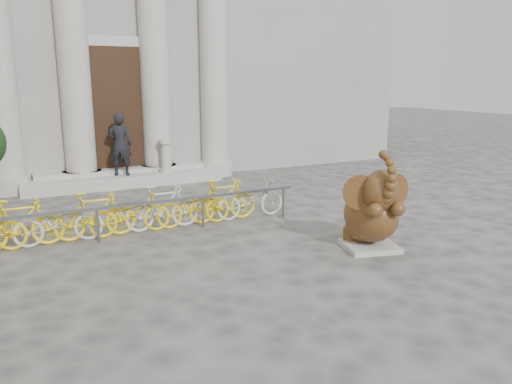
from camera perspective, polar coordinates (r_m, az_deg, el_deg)
name	(u,v)px	position (r m, az deg, el deg)	size (l,w,h in m)	color
ground	(268,303)	(7.53, 1.40, -12.57)	(80.00, 80.00, 0.00)	#474442
classical_building	(84,5)	(21.35, -19.08, 19.52)	(22.00, 10.70, 12.00)	gray
entrance_steps	(125,180)	(16.02, -14.74, 1.37)	(6.00, 1.20, 0.36)	#A8A59E
elephant_statue	(372,213)	(9.79, 13.13, -2.40)	(1.29, 1.55, 1.97)	#A8A59E
bike_rack	(95,215)	(10.76, -17.90, -2.53)	(9.02, 0.53, 1.00)	slate
pedestrian	(120,144)	(15.64, -15.27, 5.28)	(0.69, 0.45, 1.90)	black
balustrade_post	(166,158)	(15.92, -10.28, 3.90)	(0.41, 0.41, 1.02)	#A8A59E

